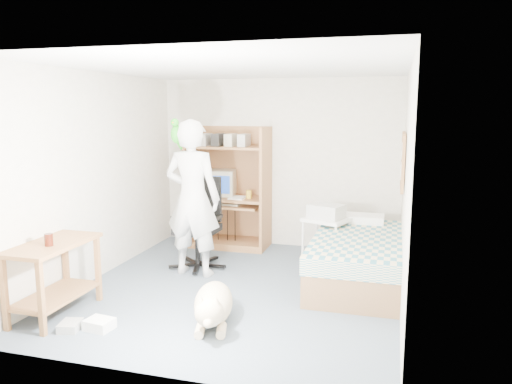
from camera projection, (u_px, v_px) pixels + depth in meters
floor at (239, 288)px, 5.78m from camera, size 4.00×4.00×0.00m
wall_back at (279, 163)px, 7.47m from camera, size 3.60×0.02×2.50m
wall_right at (406, 189)px, 5.09m from camera, size 0.02×4.00×2.50m
wall_left at (97, 176)px, 6.06m from camera, size 0.02×4.00×2.50m
ceiling at (237, 67)px, 5.37m from camera, size 3.60×4.00×0.02m
computer_hutch at (229, 192)px, 7.48m from camera, size 1.20×0.63×1.80m
bed at (357, 258)px, 5.97m from camera, size 1.02×2.02×0.66m
side_desk at (54, 267)px, 4.97m from camera, size 0.50×1.00×0.75m
corkboard at (403, 161)px, 5.92m from camera, size 0.04×0.94×0.66m
office_chair at (199, 235)px, 6.54m from camera, size 0.66×0.66×1.17m
person at (193, 198)px, 6.14m from camera, size 0.72×0.49×1.94m
parrot at (176, 132)px, 6.07m from camera, size 0.14×0.25×0.39m
dog at (213, 304)px, 4.82m from camera, size 0.57×1.14×0.44m
printer_cart at (326, 234)px, 6.54m from camera, size 0.66×0.59×0.65m
printer at (326, 211)px, 6.49m from camera, size 0.51×0.45×0.18m
crt_monitor at (221, 183)px, 7.50m from camera, size 0.47×0.48×0.38m
keyboard at (225, 204)px, 7.36m from camera, size 0.45×0.16×0.03m
pencil_cup at (249, 194)px, 7.31m from camera, size 0.08×0.08×0.12m
drink_glass at (49, 240)px, 4.81m from camera, size 0.08×0.08×0.12m
floor_box_a at (99, 324)px, 4.70m from camera, size 0.27×0.23×0.10m
floor_box_b at (70, 326)px, 4.69m from camera, size 0.23×0.25×0.08m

